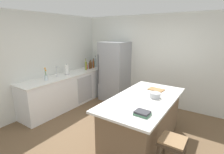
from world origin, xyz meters
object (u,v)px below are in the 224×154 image
(cookbook_stack, at_px, (142,113))
(cutting_board, at_px, (156,90))
(refrigerator, at_px, (115,71))
(sink_faucet, at_px, (57,71))
(vinegar_bottle, at_px, (93,64))
(olive_oil_bottle, at_px, (86,66))
(bar_stool, at_px, (172,147))
(whiskey_bottle, at_px, (91,65))
(kitchen_island, at_px, (143,120))
(syrup_bottle, at_px, (90,66))
(hot_sauce_bottle, at_px, (87,67))
(gin_bottle, at_px, (94,64))
(mixing_bowl, at_px, (155,95))
(paper_towel_roll, at_px, (67,70))
(soda_bottle, at_px, (96,62))
(flower_vase, at_px, (46,76))

(cookbook_stack, bearing_deg, cutting_board, 100.49)
(refrigerator, distance_m, sink_faucet, 1.75)
(vinegar_bottle, bearing_deg, olive_oil_bottle, -88.50)
(refrigerator, height_order, bar_stool, refrigerator)
(whiskey_bottle, height_order, cutting_board, whiskey_bottle)
(kitchen_island, relative_size, refrigerator, 1.12)
(syrup_bottle, relative_size, hot_sauce_bottle, 1.22)
(kitchen_island, distance_m, gin_bottle, 3.12)
(mixing_bowl, bearing_deg, gin_bottle, 150.99)
(syrup_bottle, bearing_deg, bar_stool, -31.56)
(paper_towel_roll, distance_m, syrup_bottle, 0.96)
(soda_bottle, bearing_deg, refrigerator, -10.69)
(paper_towel_roll, relative_size, cutting_board, 0.92)
(bar_stool, relative_size, vinegar_bottle, 2.11)
(bar_stool, distance_m, vinegar_bottle, 3.94)
(vinegar_bottle, height_order, hot_sauce_bottle, vinegar_bottle)
(refrigerator, bearing_deg, vinegar_bottle, -178.13)
(sink_faucet, bearing_deg, cookbook_stack, -14.48)
(kitchen_island, bearing_deg, hot_sauce_bottle, 153.66)
(mixing_bowl, bearing_deg, flower_vase, -170.86)
(cookbook_stack, height_order, mixing_bowl, mixing_bowl)
(syrup_bottle, bearing_deg, cookbook_stack, -35.84)
(cutting_board, bearing_deg, sink_faucet, -169.54)
(soda_bottle, distance_m, gin_bottle, 0.11)
(flower_vase, relative_size, soda_bottle, 0.87)
(flower_vase, height_order, cookbook_stack, flower_vase)
(paper_towel_roll, bearing_deg, gin_bottle, 91.52)
(kitchen_island, relative_size, soda_bottle, 5.49)
(gin_bottle, relative_size, whiskey_bottle, 0.96)
(flower_vase, height_order, cutting_board, flower_vase)
(sink_faucet, xyz_separation_m, paper_towel_roll, (0.04, 0.32, -0.02))
(refrigerator, bearing_deg, soda_bottle, 169.31)
(gin_bottle, distance_m, syrup_bottle, 0.29)
(refrigerator, distance_m, cutting_board, 1.98)
(whiskey_bottle, bearing_deg, cutting_board, -18.99)
(refrigerator, relative_size, hot_sauce_bottle, 8.91)
(cookbook_stack, relative_size, cutting_board, 0.67)
(bar_stool, distance_m, flower_vase, 3.30)
(kitchen_island, relative_size, cookbook_stack, 9.00)
(syrup_bottle, xyz_separation_m, olive_oil_bottle, (0.02, -0.20, 0.04))
(sink_faucet, height_order, gin_bottle, sink_faucet)
(soda_bottle, height_order, cookbook_stack, soda_bottle)
(whiskey_bottle, height_order, olive_oil_bottle, olive_oil_bottle)
(olive_oil_bottle, bearing_deg, paper_towel_roll, -93.09)
(refrigerator, xyz_separation_m, olive_oil_bottle, (-0.83, -0.41, 0.16))
(syrup_bottle, distance_m, cutting_board, 2.68)
(paper_towel_roll, height_order, whiskey_bottle, paper_towel_roll)
(bar_stool, bearing_deg, kitchen_island, 139.03)
(bar_stool, bearing_deg, whiskey_bottle, 147.44)
(cutting_board, bearing_deg, flower_vase, -161.02)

